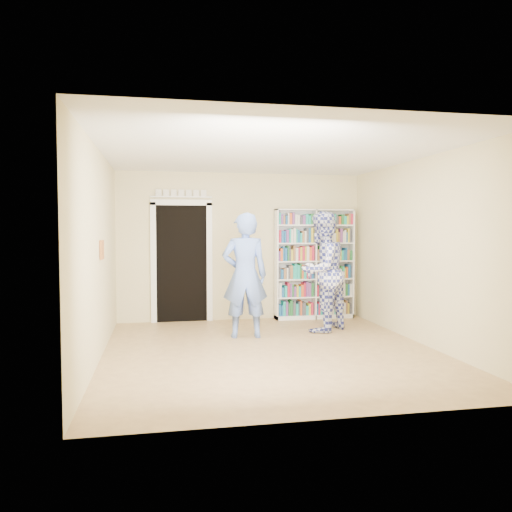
# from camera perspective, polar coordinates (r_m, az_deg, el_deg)

# --- Properties ---
(floor) EXTENTS (5.00, 5.00, 0.00)m
(floor) POSITION_cam_1_polar(r_m,az_deg,el_deg) (6.95, 1.74, -10.81)
(floor) COLOR #936E47
(floor) RESTS_ON ground
(ceiling) EXTENTS (5.00, 5.00, 0.00)m
(ceiling) POSITION_cam_1_polar(r_m,az_deg,el_deg) (6.83, 1.78, 11.77)
(ceiling) COLOR white
(ceiling) RESTS_ON wall_back
(wall_back) EXTENTS (4.50, 0.00, 4.50)m
(wall_back) POSITION_cam_1_polar(r_m,az_deg,el_deg) (9.21, -1.65, 1.08)
(wall_back) COLOR beige
(wall_back) RESTS_ON floor
(wall_left) EXTENTS (0.00, 5.00, 5.00)m
(wall_left) POSITION_cam_1_polar(r_m,az_deg,el_deg) (6.64, -17.56, 0.19)
(wall_left) COLOR beige
(wall_left) RESTS_ON floor
(wall_right) EXTENTS (0.00, 5.00, 5.00)m
(wall_right) POSITION_cam_1_polar(r_m,az_deg,el_deg) (7.57, 18.61, 0.51)
(wall_right) COLOR beige
(wall_right) RESTS_ON floor
(bookshelf) EXTENTS (1.49, 0.28, 2.04)m
(bookshelf) POSITION_cam_1_polar(r_m,az_deg,el_deg) (9.39, 6.67, -0.85)
(bookshelf) COLOR white
(bookshelf) RESTS_ON floor
(doorway) EXTENTS (1.10, 0.08, 2.43)m
(doorway) POSITION_cam_1_polar(r_m,az_deg,el_deg) (9.08, -8.49, -0.06)
(doorway) COLOR black
(doorway) RESTS_ON floor
(wall_art) EXTENTS (0.03, 0.25, 0.25)m
(wall_art) POSITION_cam_1_polar(r_m,az_deg,el_deg) (6.83, -17.20, 0.69)
(wall_art) COLOR maroon
(wall_art) RESTS_ON wall_left
(man_blue) EXTENTS (0.73, 0.51, 1.92)m
(man_blue) POSITION_cam_1_polar(r_m,az_deg,el_deg) (7.67, -1.28, -2.22)
(man_blue) COLOR #6385DD
(man_blue) RESTS_ON floor
(man_plaid) EXTENTS (1.21, 1.17, 1.96)m
(man_plaid) POSITION_cam_1_polar(r_m,az_deg,el_deg) (8.22, 7.50, -1.77)
(man_plaid) COLOR navy
(man_plaid) RESTS_ON floor
(paper_sheet) EXTENTS (0.20, 0.07, 0.29)m
(paper_sheet) POSITION_cam_1_polar(r_m,az_deg,el_deg) (8.06, 8.35, -1.86)
(paper_sheet) COLOR white
(paper_sheet) RESTS_ON man_plaid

